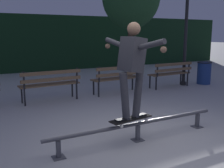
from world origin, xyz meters
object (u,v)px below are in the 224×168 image
object	(u,v)px
grind_rail	(138,127)
skateboard	(131,119)
trash_can	(204,73)
park_bench_right_center	(118,76)
skateboarder	(132,63)
park_bench_left_center	(51,82)
lamp_post_right	(187,13)
park_bench_rightmost	(171,72)

from	to	relation	value
grind_rail	skateboard	size ratio (longest dim) A/B	4.06
trash_can	skateboard	bearing A→B (deg)	-147.87
park_bench_right_center	skateboarder	bearing A→B (deg)	-115.97
grind_rail	park_bench_left_center	distance (m)	3.34
park_bench_left_center	lamp_post_right	xyz separation A→B (m)	(4.78, 0.13, 1.94)
park_bench_right_center	lamp_post_right	bearing A→B (deg)	2.67
grind_rail	trash_can	world-z (taller)	trash_can
skateboard	park_bench_left_center	distance (m)	3.31
grind_rail	trash_can	bearing A→B (deg)	32.84
park_bench_left_center	park_bench_right_center	xyz separation A→B (m)	(2.05, 0.00, 0.00)
park_bench_rightmost	trash_can	distance (m)	1.50
skateboard	trash_can	size ratio (longest dim) A/B	1.00
skateboard	park_bench_left_center	xyz separation A→B (m)	(-0.45, 3.28, 0.14)
park_bench_left_center	trash_can	size ratio (longest dim) A/B	2.02
park_bench_left_center	skateboard	bearing A→B (deg)	-82.18
grind_rail	park_bench_left_center	world-z (taller)	park_bench_left_center
lamp_post_right	skateboard	bearing A→B (deg)	-141.84
park_bench_left_center	lamp_post_right	bearing A→B (deg)	1.53
lamp_post_right	trash_can	distance (m)	2.23
skateboarder	park_bench_rightmost	world-z (taller)	skateboarder
park_bench_right_center	park_bench_rightmost	distance (m)	2.05
park_bench_left_center	lamp_post_right	world-z (taller)	lamp_post_right
park_bench_left_center	park_bench_rightmost	bearing A→B (deg)	0.00
grind_rail	skateboard	bearing A→B (deg)	-180.00
grind_rail	park_bench_right_center	bearing A→B (deg)	65.97
grind_rail	lamp_post_right	world-z (taller)	lamp_post_right
grind_rail	skateboarder	xyz separation A→B (m)	(-0.14, 0.00, 1.09)
skateboard	lamp_post_right	size ratio (longest dim) A/B	0.21
grind_rail	skateboard	xyz separation A→B (m)	(-0.14, -0.00, 0.15)
park_bench_right_center	grind_rail	bearing A→B (deg)	-114.03
grind_rail	skateboarder	world-z (taller)	skateboarder
skateboard	park_bench_right_center	size ratio (longest dim) A/B	0.50
park_bench_rightmost	grind_rail	bearing A→B (deg)	-136.96
skateboarder	trash_can	xyz separation A→B (m)	(5.14, 3.23, -0.92)
park_bench_rightmost	lamp_post_right	bearing A→B (deg)	10.54
skateboarder	park_bench_rightmost	xyz separation A→B (m)	(3.64, 3.28, -0.80)
park_bench_left_center	park_bench_right_center	world-z (taller)	same
grind_rail	park_bench_right_center	world-z (taller)	park_bench_right_center
grind_rail	trash_can	distance (m)	5.96
lamp_post_right	park_bench_rightmost	bearing A→B (deg)	-169.46
skateboarder	trash_can	size ratio (longest dim) A/B	1.95
grind_rail	lamp_post_right	size ratio (longest dim) A/B	0.83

